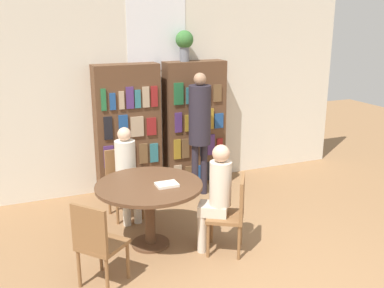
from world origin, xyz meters
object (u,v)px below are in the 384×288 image
chair_left_side (123,179)px  bookshelf_left (128,130)px  chair_far_side (232,211)px  librarian_standing (200,121)px  flower_vase (185,42)px  reading_table (149,194)px  chair_near_camera (97,241)px  seated_reader_left (127,169)px  seated_reader_right (216,192)px  bookshelf_right (194,124)px

chair_left_side → bookshelf_left: bearing=-115.0°
chair_far_side → librarian_standing: size_ratio=0.49×
flower_vase → chair_far_side: bearing=-98.3°
reading_table → librarian_standing: (1.15, 1.20, 0.49)m
chair_left_side → chair_far_side: (0.87, -1.44, 0.00)m
chair_left_side → librarian_standing: librarian_standing is taller
reading_table → chair_near_camera: bearing=-139.8°
seated_reader_left → chair_left_side: bearing=-90.0°
chair_far_side → seated_reader_right: (-0.16, 0.10, 0.21)m
chair_near_camera → reading_table: bearing=90.0°
bookshelf_left → seated_reader_right: (0.43, -2.10, -0.25)m
flower_vase → seated_reader_right: flower_vase is taller
chair_left_side → chair_far_side: size_ratio=1.00×
bookshelf_left → seated_reader_right: bearing=-78.4°
chair_near_camera → flower_vase: bearing=101.2°
seated_reader_right → seated_reader_left: bearing=63.0°
seated_reader_right → bookshelf_left: bearing=43.3°
bookshelf_left → bookshelf_right: size_ratio=1.00×
bookshelf_left → chair_left_side: (-0.29, -0.76, -0.46)m
bookshelf_left → flower_vase: bearing=0.3°
chair_near_camera → librarian_standing: librarian_standing is taller
bookshelf_left → seated_reader_left: size_ratio=1.56×
bookshelf_right → chair_far_side: size_ratio=2.16×
bookshelf_right → chair_near_camera: size_ratio=2.16×
seated_reader_left → librarian_standing: bearing=-164.3°
reading_table → seated_reader_left: seated_reader_left is taller
chair_near_camera → chair_far_side: 1.53m
seated_reader_right → librarian_standing: 1.73m
chair_near_camera → chair_left_side: 1.68m
flower_vase → chair_left_side: size_ratio=0.50×
flower_vase → reading_table: (-1.12, -1.71, -1.57)m
chair_left_side → chair_far_side: 1.68m
chair_near_camera → seated_reader_right: (1.37, 0.21, 0.21)m
reading_table → chair_near_camera: size_ratio=1.36×
seated_reader_left → bookshelf_right: bearing=-149.2°
chair_near_camera → chair_far_side: size_ratio=1.00×
seated_reader_right → flower_vase: bearing=19.0°
bookshelf_left → bookshelf_right: same height
seated_reader_left → seated_reader_right: 1.36m
librarian_standing → reading_table: bearing=-133.8°
chair_far_side → librarian_standing: bearing=20.2°
chair_far_side → seated_reader_right: 0.28m
chair_left_side → bookshelf_right: bearing=-154.9°
bookshelf_right → librarian_standing: size_ratio=1.06×
reading_table → seated_reader_right: bearing=-31.8°
bookshelf_right → seated_reader_right: bookshelf_right is taller
chair_near_camera → chair_left_side: same height
bookshelf_left → bookshelf_right: 1.06m
flower_vase → seated_reader_right: size_ratio=0.36×
flower_vase → chair_near_camera: bearing=-128.5°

